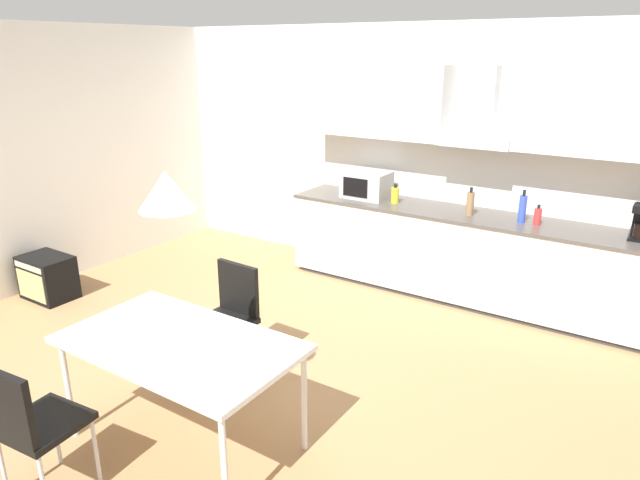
% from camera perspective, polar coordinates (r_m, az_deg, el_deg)
% --- Properties ---
extents(ground_plane, '(8.77, 7.81, 0.02)m').
position_cam_1_polar(ground_plane, '(4.63, -7.30, -12.95)').
color(ground_plane, '#9E754C').
extents(wall_back, '(7.01, 0.10, 2.65)m').
position_cam_1_polar(wall_back, '(6.28, 8.17, 8.61)').
color(wall_back, silver).
rests_on(wall_back, ground_plane).
extents(wall_left, '(0.10, 6.25, 2.65)m').
position_cam_1_polar(wall_left, '(6.41, -28.68, 6.73)').
color(wall_left, silver).
rests_on(wall_left, ground_plane).
extents(kitchen_counter, '(3.71, 0.67, 0.88)m').
position_cam_1_polar(kitchen_counter, '(5.85, 14.24, -1.52)').
color(kitchen_counter, '#333333').
rests_on(kitchen_counter, ground_plane).
extents(backsplash_tile, '(3.69, 0.02, 0.59)m').
position_cam_1_polar(backsplash_tile, '(5.93, 15.81, 6.03)').
color(backsplash_tile, silver).
rests_on(backsplash_tile, kitchen_counter).
extents(upper_wall_cabinets, '(3.69, 0.40, 0.74)m').
position_cam_1_polar(upper_wall_cabinets, '(5.68, 15.94, 12.66)').
color(upper_wall_cabinets, silver).
extents(microwave, '(0.48, 0.35, 0.28)m').
position_cam_1_polar(microwave, '(6.11, 4.67, 5.53)').
color(microwave, '#ADADB2').
rests_on(microwave, kitchen_counter).
extents(bottle_brown, '(0.07, 0.07, 0.27)m').
position_cam_1_polar(bottle_brown, '(5.63, 14.79, 3.56)').
color(bottle_brown, brown).
rests_on(bottle_brown, kitchen_counter).
extents(bottle_red, '(0.07, 0.07, 0.19)m').
position_cam_1_polar(bottle_red, '(5.51, 20.93, 2.23)').
color(bottle_red, red).
rests_on(bottle_red, kitchen_counter).
extents(bottle_blue, '(0.07, 0.07, 0.30)m').
position_cam_1_polar(bottle_blue, '(5.52, 19.58, 2.97)').
color(bottle_blue, blue).
rests_on(bottle_blue, kitchen_counter).
extents(bottle_yellow, '(0.08, 0.08, 0.19)m').
position_cam_1_polar(bottle_yellow, '(5.95, 7.52, 4.50)').
color(bottle_yellow, yellow).
rests_on(bottle_yellow, kitchen_counter).
extents(dining_table, '(1.45, 0.84, 0.73)m').
position_cam_1_polar(dining_table, '(3.61, -13.83, -10.40)').
color(dining_table, white).
rests_on(dining_table, ground_plane).
extents(chair_near_left, '(0.44, 0.44, 0.87)m').
position_cam_1_polar(chair_near_left, '(3.53, -27.15, -15.63)').
color(chair_near_left, black).
rests_on(chair_near_left, ground_plane).
extents(chair_far_left, '(0.42, 0.42, 0.87)m').
position_cam_1_polar(chair_far_left, '(4.38, -8.98, -6.86)').
color(chair_far_left, black).
rests_on(chair_far_left, ground_plane).
extents(guitar_amp, '(0.52, 0.37, 0.44)m').
position_cam_1_polar(guitar_amp, '(6.35, -25.58, -3.38)').
color(guitar_amp, black).
rests_on(guitar_amp, ground_plane).
extents(pendant_lamp, '(0.32, 0.32, 0.22)m').
position_cam_1_polar(pendant_lamp, '(3.26, -15.14, 4.80)').
color(pendant_lamp, silver).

